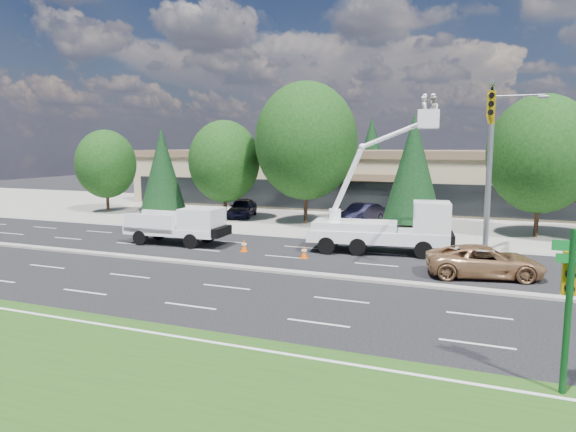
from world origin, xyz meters
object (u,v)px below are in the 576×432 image
at_px(street_sign_pole, 569,293).
at_px(utility_pickup, 181,229).
at_px(bucket_truck, 392,220).
at_px(signal_mast, 491,143).
at_px(minivan, 485,261).

relative_size(street_sign_pole, utility_pickup, 0.67).
xyz_separation_m(utility_pickup, bucket_truck, (12.29, 2.09, 0.96)).
height_order(signal_mast, minivan, signal_mast).
xyz_separation_m(signal_mast, street_sign_pole, (1.97, -15.45, -3.61)).
bearing_deg(minivan, signal_mast, -12.37).
relative_size(utility_pickup, minivan, 1.17).
bearing_deg(utility_pickup, signal_mast, 6.55).
bearing_deg(minivan, bucket_truck, 40.44).
xyz_separation_m(signal_mast, bucket_truck, (-4.85, -0.73, -4.16)).
bearing_deg(bucket_truck, signal_mast, 0.11).
distance_m(utility_pickup, minivan, 17.24).
distance_m(street_sign_pole, minivan, 11.37).
xyz_separation_m(street_sign_pole, minivan, (-1.94, 11.07, -1.73)).
relative_size(signal_mast, utility_pickup, 1.69).
bearing_deg(signal_mast, bucket_truck, -171.46).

